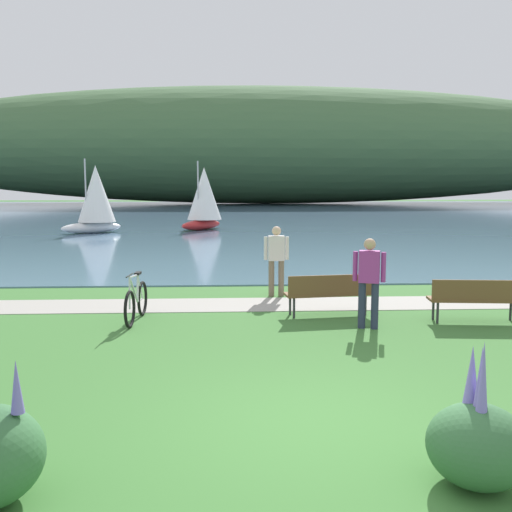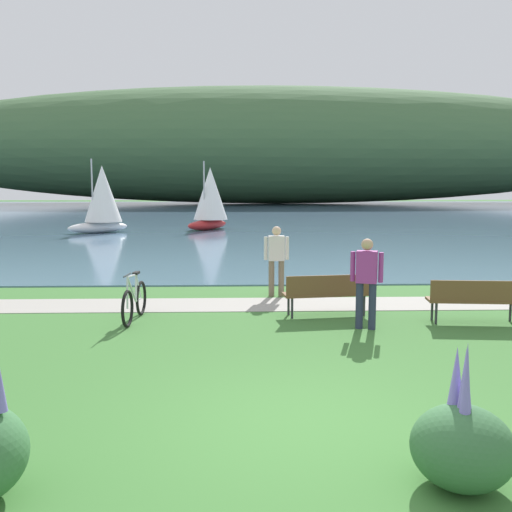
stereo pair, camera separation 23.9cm
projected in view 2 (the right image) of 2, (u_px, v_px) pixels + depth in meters
The scene contains 12 objects.
ground_plane at pixel (302, 427), 6.47m from camera, with size 200.00×200.00×0.00m, color #3D7533.
bay_water at pixel (245, 213), 55.18m from camera, with size 180.00×80.00×0.04m, color #5B7F9E.
distant_hillside at pixel (275, 146), 83.53m from camera, with size 115.18×28.00×16.54m, color #42663D.
shoreline_path at pixel (269, 304), 13.09m from camera, with size 60.00×1.50×0.01m, color #A39E93.
park_bench_near_camera at pixel (327, 291), 11.89m from camera, with size 1.85×0.71×0.88m.
park_bench_further_along at pixel (476, 297), 11.23m from camera, with size 1.84×0.66×0.88m.
bicycle_leaning_near_bench at pixel (134, 301), 11.47m from camera, with size 0.21×1.77×1.01m.
person_at_shoreline at pixel (276, 257), 13.95m from camera, with size 0.61×0.23×1.71m.
person_on_the_grass at pixel (366, 278), 10.77m from camera, with size 0.58×0.33×1.71m.
echium_bush_closest_to_camera at pixel (462, 445), 5.13m from camera, with size 0.91×0.91×1.36m.
sailboat_nearest_to_shore at pixel (210, 198), 34.58m from camera, with size 3.01×3.39×4.07m.
sailboat_mid_bay at pixel (102, 198), 32.33m from camera, with size 3.41×3.08×4.11m.
Camera 2 is at (-0.72, -6.17, 2.69)m, focal length 40.52 mm.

